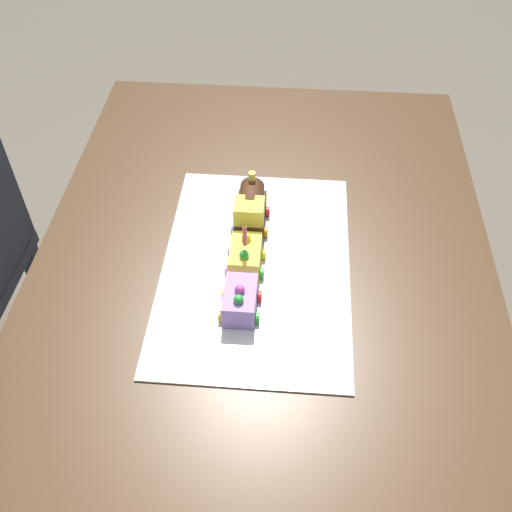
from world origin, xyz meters
The scene contains 7 objects.
ground_plane centered at (0.00, 0.00, 0.00)m, with size 8.00×8.00×0.00m, color #6B6054.
dining_table centered at (0.00, 0.00, 0.63)m, with size 1.40×1.00×0.74m.
cake_board centered at (0.03, -0.01, 0.74)m, with size 0.60×0.40×0.00m, color silver.
cake_locomotive centered at (-0.10, -0.04, 0.79)m, with size 0.14×0.08×0.12m.
cake_car_gondola_lemon centered at (0.03, -0.04, 0.77)m, with size 0.10×0.08×0.07m.
cake_car_caboose_lavender centered at (0.15, -0.04, 0.77)m, with size 0.10×0.08×0.07m.
birthday_candle centered at (0.04, -0.04, 0.85)m, with size 0.01×0.01×0.06m.
Camera 1 is at (0.89, 0.05, 1.68)m, focal length 41.67 mm.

